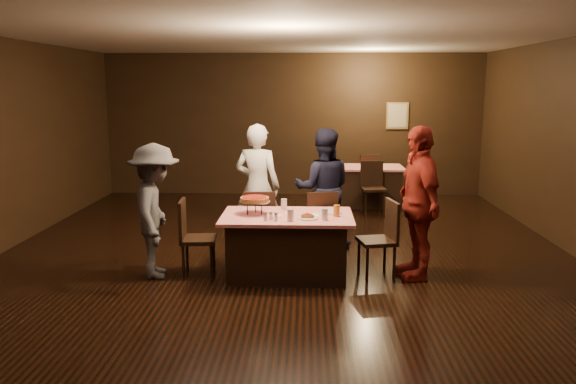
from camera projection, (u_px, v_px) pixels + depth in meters
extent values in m
plane|color=black|center=(283.00, 266.00, 7.33)|extent=(10.00, 10.00, 0.00)
cube|color=silver|center=(283.00, 29.00, 6.77)|extent=(8.00, 10.00, 0.04)
cube|color=black|center=(293.00, 125.00, 11.96)|extent=(8.00, 0.04, 3.00)
cube|color=black|center=(227.00, 305.00, 2.14)|extent=(8.00, 0.04, 3.00)
cube|color=tan|center=(397.00, 116.00, 11.82)|extent=(0.46, 0.03, 0.56)
cube|color=beige|center=(398.00, 116.00, 11.80)|extent=(0.38, 0.01, 0.48)
cube|color=red|center=(287.00, 245.00, 6.92)|extent=(1.60, 1.00, 0.77)
cube|color=red|center=(369.00, 186.00, 11.03)|extent=(1.30, 0.90, 0.77)
cube|color=black|center=(260.00, 223.00, 7.65)|extent=(0.45, 0.45, 0.95)
cube|color=black|center=(318.00, 224.00, 7.62)|extent=(0.51, 0.51, 0.95)
cube|color=black|center=(198.00, 238.00, 6.94)|extent=(0.45, 0.45, 0.95)
cube|color=black|center=(377.00, 239.00, 6.86)|extent=(0.50, 0.50, 0.95)
cube|color=black|center=(373.00, 188.00, 10.32)|extent=(0.46, 0.46, 0.95)
cube|color=black|center=(366.00, 177.00, 11.60)|extent=(0.51, 0.51, 0.95)
imported|color=white|center=(258.00, 187.00, 8.04)|extent=(0.74, 0.58, 1.80)
imported|color=black|center=(323.00, 189.00, 8.08)|extent=(0.85, 0.66, 1.73)
imported|color=#505154|center=(155.00, 211.00, 6.82)|extent=(0.80, 1.16, 1.65)
imported|color=maroon|center=(418.00, 203.00, 6.77)|extent=(0.63, 1.15, 1.87)
cylinder|color=black|center=(256.00, 206.00, 6.99)|extent=(0.01, 0.01, 0.15)
cylinder|color=black|center=(247.00, 209.00, 6.85)|extent=(0.01, 0.01, 0.15)
cylinder|color=black|center=(261.00, 209.00, 6.84)|extent=(0.01, 0.01, 0.15)
cylinder|color=silver|center=(255.00, 202.00, 6.88)|extent=(0.38, 0.38, 0.01)
cylinder|color=#B27233|center=(255.00, 199.00, 6.87)|extent=(0.35, 0.35, 0.05)
cylinder|color=#A5140C|center=(255.00, 197.00, 6.87)|extent=(0.30, 0.30, 0.01)
cylinder|color=white|center=(308.00, 218.00, 6.66)|extent=(0.25, 0.25, 0.01)
cylinder|color=#B27233|center=(308.00, 216.00, 6.66)|extent=(0.18, 0.18, 0.04)
cylinder|color=#A5140C|center=(308.00, 214.00, 6.65)|extent=(0.14, 0.14, 0.01)
cylinder|color=white|center=(332.00, 212.00, 6.97)|extent=(0.25, 0.25, 0.01)
cylinder|color=silver|center=(290.00, 215.00, 6.54)|extent=(0.08, 0.08, 0.14)
cylinder|color=silver|center=(325.00, 214.00, 6.57)|extent=(0.08, 0.08, 0.14)
cylinder|color=#BF7F26|center=(337.00, 211.00, 6.76)|extent=(0.08, 0.08, 0.14)
cylinder|color=silver|center=(284.00, 204.00, 7.13)|extent=(0.08, 0.08, 0.14)
cylinder|color=silver|center=(271.00, 216.00, 6.60)|extent=(0.04, 0.04, 0.08)
cylinder|color=silver|center=(271.00, 213.00, 6.59)|extent=(0.05, 0.05, 0.02)
cylinder|color=silver|center=(276.00, 217.00, 6.55)|extent=(0.04, 0.04, 0.08)
cylinder|color=silver|center=(276.00, 214.00, 6.54)|extent=(0.05, 0.05, 0.02)
cylinder|color=silver|center=(266.00, 217.00, 6.55)|extent=(0.04, 0.04, 0.08)
cylinder|color=silver|center=(266.00, 214.00, 6.54)|extent=(0.05, 0.05, 0.02)
cube|color=white|center=(312.00, 215.00, 6.84)|extent=(0.19, 0.19, 0.01)
cube|color=white|center=(275.00, 216.00, 6.80)|extent=(0.21, 0.21, 0.01)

